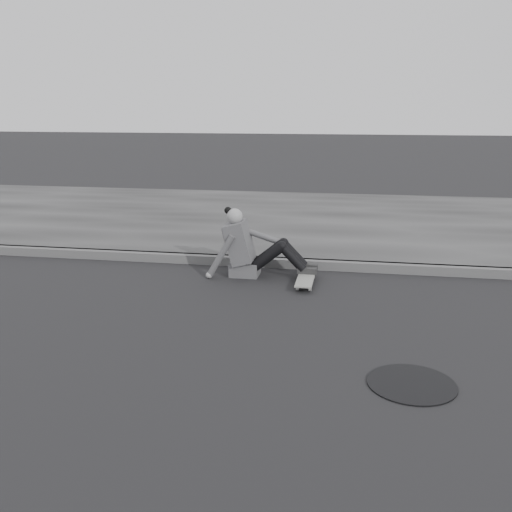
{
  "coord_description": "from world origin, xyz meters",
  "views": [
    {
      "loc": [
        0.94,
        -4.74,
        2.1
      ],
      "look_at": [
        -0.11,
        1.23,
        0.5
      ],
      "focal_mm": 40.0,
      "sensor_mm": 36.0,
      "label": 1
    }
  ],
  "objects": [
    {
      "name": "ground",
      "position": [
        0.0,
        0.0,
        0.0
      ],
      "size": [
        80.0,
        80.0,
        0.0
      ],
      "primitive_type": "plane",
      "color": "black",
      "rests_on": "ground"
    },
    {
      "name": "curb",
      "position": [
        0.0,
        2.58,
        0.06
      ],
      "size": [
        24.0,
        0.16,
        0.12
      ],
      "primitive_type": "cube",
      "color": "#4E4E4E",
      "rests_on": "ground"
    },
    {
      "name": "sidewalk",
      "position": [
        0.0,
        5.6,
        0.06
      ],
      "size": [
        24.0,
        6.0,
        0.12
      ],
      "primitive_type": "cube",
      "color": "#323232",
      "rests_on": "ground"
    },
    {
      "name": "manhole",
      "position": [
        1.43,
        -0.56,
        0.01
      ],
      "size": [
        0.69,
        0.69,
        0.01
      ],
      "primitive_type": "cylinder",
      "color": "black",
      "rests_on": "ground"
    },
    {
      "name": "skateboard",
      "position": [
        0.39,
        1.88,
        0.07
      ],
      "size": [
        0.2,
        0.78,
        0.09
      ],
      "color": "#9D9E99",
      "rests_on": "ground"
    },
    {
      "name": "seated_woman",
      "position": [
        -0.35,
        2.13,
        0.36
      ],
      "size": [
        1.38,
        0.46,
        0.88
      ],
      "color": "#49494C",
      "rests_on": "ground"
    }
  ]
}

